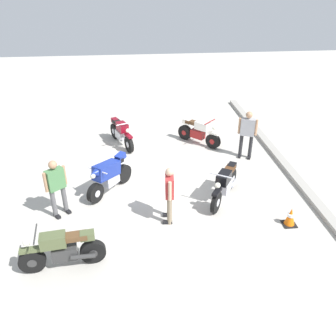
% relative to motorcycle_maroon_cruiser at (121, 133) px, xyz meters
% --- Properties ---
extents(ground_plane, '(40.00, 40.00, 0.00)m').
position_rel_motorcycle_maroon_cruiser_xyz_m(ground_plane, '(2.44, 1.14, -0.52)').
color(ground_plane, '#B7B2A8').
extents(curb_edge, '(14.00, 0.30, 0.15)m').
position_rel_motorcycle_maroon_cruiser_xyz_m(curb_edge, '(2.44, 5.74, -0.45)').
color(curb_edge, '#9C978F').
rests_on(curb_edge, ground).
extents(motorcycle_maroon_cruiser, '(1.96, 0.99, 1.09)m').
position_rel_motorcycle_maroon_cruiser_xyz_m(motorcycle_maroon_cruiser, '(0.00, 0.00, 0.00)').
color(motorcycle_maroon_cruiser, black).
rests_on(motorcycle_maroon_cruiser, ground).
extents(motorcycle_blue_sportbike, '(1.68, 1.32, 1.14)m').
position_rel_motorcycle_maroon_cruiser_xyz_m(motorcycle_blue_sportbike, '(3.38, -0.32, 0.07)').
color(motorcycle_blue_sportbike, black).
rests_on(motorcycle_blue_sportbike, ground).
extents(motorcycle_cream_vintage, '(1.50, 1.49, 1.07)m').
position_rel_motorcycle_maroon_cruiser_xyz_m(motorcycle_cream_vintage, '(0.19, 3.04, -0.03)').
color(motorcycle_cream_vintage, black).
rests_on(motorcycle_cream_vintage, ground).
extents(motorcycle_black_cruiser, '(1.83, 1.22, 1.09)m').
position_rel_motorcycle_maroon_cruiser_xyz_m(motorcycle_black_cruiser, '(4.15, 3.11, 0.00)').
color(motorcycle_black_cruiser, black).
rests_on(motorcycle_black_cruiser, ground).
extents(motorcycle_olive_vintage, '(0.70, 1.95, 1.07)m').
position_rel_motorcycle_maroon_cruiser_xyz_m(motorcycle_olive_vintage, '(6.51, -1.25, -0.03)').
color(motorcycle_olive_vintage, black).
rests_on(motorcycle_olive_vintage, ground).
extents(person_in_gray_shirt, '(0.46, 0.66, 1.77)m').
position_rel_motorcycle_maroon_cruiser_xyz_m(person_in_gray_shirt, '(1.54, 4.54, 0.50)').
color(person_in_gray_shirt, '#262628').
rests_on(person_in_gray_shirt, ground).
extents(person_in_green_shirt, '(0.53, 0.57, 1.70)m').
position_rel_motorcycle_maroon_cruiser_xyz_m(person_in_green_shirt, '(4.42, -1.67, 0.45)').
color(person_in_green_shirt, '#59595B').
rests_on(person_in_green_shirt, ground).
extents(person_in_red_shirt, '(0.64, 0.33, 1.64)m').
position_rel_motorcycle_maroon_cruiser_xyz_m(person_in_red_shirt, '(5.01, 1.36, 0.41)').
color(person_in_red_shirt, gray).
rests_on(person_in_red_shirt, ground).
extents(traffic_cone, '(0.36, 0.36, 0.53)m').
position_rel_motorcycle_maroon_cruiser_xyz_m(traffic_cone, '(5.56, 4.58, -0.26)').
color(traffic_cone, black).
rests_on(traffic_cone, ground).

